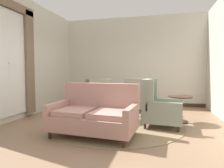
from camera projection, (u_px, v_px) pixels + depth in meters
ground at (113, 127)px, 4.41m from camera, size 8.96×8.96×0.00m
wall_back at (132, 61)px, 7.41m from camera, size 5.43×0.08×3.30m
wall_left at (35, 58)px, 5.86m from camera, size 0.08×4.48×3.30m
baseboard_back at (132, 103)px, 7.46m from camera, size 5.27×0.03×0.12m
area_rug at (115, 123)px, 4.70m from camera, size 3.20×3.20×0.01m
window_with_curtains at (9, 57)px, 4.72m from camera, size 0.12×1.80×2.89m
coffee_table at (113, 105)px, 4.97m from camera, size 0.83×0.83×0.48m
porcelain_vase at (112, 95)px, 4.98m from camera, size 0.19×0.19×0.40m
settee at (94, 115)px, 3.84m from camera, size 1.71×1.04×1.01m
armchair_back_corner at (158, 107)px, 4.40m from camera, size 0.92×0.81×1.08m
armchair_near_sideboard at (139, 98)px, 6.09m from camera, size 0.99×1.02×1.06m
armchair_foreground_right at (94, 99)px, 5.85m from camera, size 1.18×1.16×1.04m
side_table at (180, 106)px, 4.81m from camera, size 0.58×0.58×0.65m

